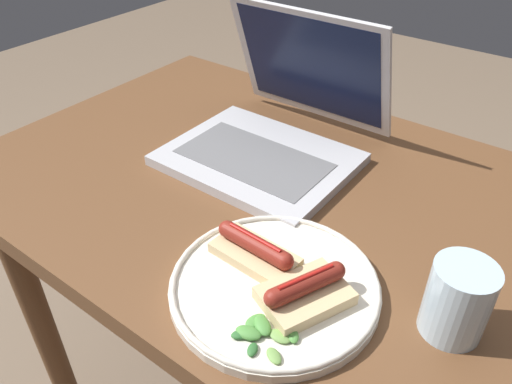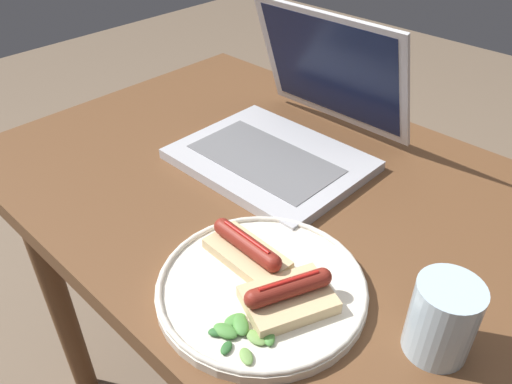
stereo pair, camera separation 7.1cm
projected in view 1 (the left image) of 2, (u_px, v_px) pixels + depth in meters
desk at (277, 235)px, 0.89m from camera, size 1.04×0.69×0.75m
laptop at (274, 132)px, 0.88m from camera, size 0.31×0.32×0.24m
plate at (274, 285)px, 0.63m from camera, size 0.27×0.27×0.02m
sausage_toast_left at (255, 250)px, 0.66m from camera, size 0.12×0.06×0.04m
sausage_toast_middle at (305, 292)px, 0.60m from camera, size 0.11×0.13×0.04m
salad_pile at (262, 333)px, 0.56m from camera, size 0.07×0.06×0.01m
drinking_glass at (458, 300)px, 0.56m from camera, size 0.07×0.07×0.10m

